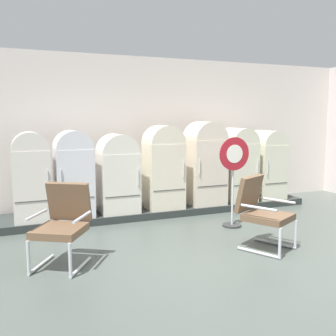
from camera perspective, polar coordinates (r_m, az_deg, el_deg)
The scene contains 13 objects.
ground at distance 4.95m, azimuth 12.15°, elevation -14.65°, with size 12.00×10.00×0.05m, color #48504B.
back_wall at distance 7.89m, azimuth -2.67°, elevation 5.25°, with size 11.76×0.12×3.01m.
display_plinth at distance 7.50m, azimuth -0.98°, elevation -6.11°, with size 6.00×0.95×0.13m, color #2B302F.
refrigerator_0 at distance 6.72m, azimuth -19.58°, elevation -0.80°, with size 0.59×0.61×1.47m.
refrigerator_1 at distance 6.82m, azimuth -13.81°, elevation -0.43°, with size 0.62×0.68×1.48m.
refrigerator_2 at distance 6.98m, azimuth -7.43°, elevation -0.49°, with size 0.67×0.67×1.41m.
refrigerator_3 at distance 7.21m, azimuth -0.68°, elevation 0.51°, with size 0.67×0.62×1.55m.
refrigerator_4 at distance 7.60m, azimuth 5.48°, elevation 1.10°, with size 0.69×0.68×1.62m.
refrigerator_5 at distance 8.00m, azimuth 10.22°, elevation 0.84°, with size 0.62×0.72×1.49m.
refrigerator_6 at distance 8.40m, azimuth 14.37°, elevation 0.83°, with size 0.59×0.72×1.43m.
armchair_left at distance 4.98m, azimuth -15.26°, elevation -7.57°, with size 0.84×0.89×1.01m.
armchair_right at distance 5.56m, azimuth 13.64°, elevation -5.96°, with size 0.82×0.88×1.01m.
sign_stand at distance 6.50m, azimuth 9.64°, elevation -1.63°, with size 0.55×0.32×1.51m.
Camera 1 is at (-2.62, -3.78, 1.83)m, focal length 41.24 mm.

